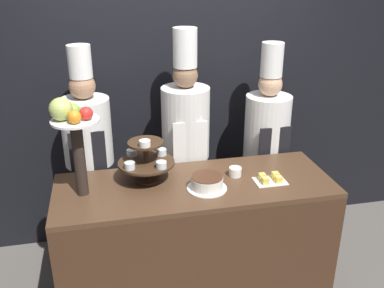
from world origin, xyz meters
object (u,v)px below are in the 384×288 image
at_px(cake_round, 207,183).
at_px(chef_center_left, 186,140).
at_px(chef_left, 89,153).
at_px(tiered_stand, 146,159).
at_px(cake_square_tray, 270,179).
at_px(chef_center_right, 266,142).
at_px(fruit_pedestal, 73,129).
at_px(cup_white, 235,172).

height_order(cake_round, chef_center_left, chef_center_left).
bearing_deg(cake_round, chef_left, 139.64).
bearing_deg(chef_center_left, tiered_stand, -128.53).
xyz_separation_m(cake_square_tray, chef_left, (-1.21, 0.64, 0.03)).
distance_m(chef_center_left, chef_center_right, 0.69).
bearing_deg(chef_center_left, cake_square_tray, -54.43).
height_order(chef_center_left, chef_center_right, chef_center_left).
distance_m(cake_round, cake_square_tray, 0.45).
height_order(tiered_stand, chef_center_right, chef_center_right).
distance_m(tiered_stand, fruit_pedestal, 0.54).
relative_size(fruit_pedestal, cake_round, 2.44).
bearing_deg(tiered_stand, cake_square_tray, -12.92).
bearing_deg(cake_square_tray, chef_left, 152.02).
distance_m(tiered_stand, chef_left, 0.61).
distance_m(cake_round, cup_white, 0.28).
height_order(fruit_pedestal, cake_square_tray, fruit_pedestal).
xyz_separation_m(chef_center_left, chef_center_right, (0.68, -0.00, -0.08)).
height_order(cake_square_tray, chef_center_left, chef_center_left).
xyz_separation_m(cake_round, chef_center_right, (0.67, 0.65, -0.04)).
height_order(fruit_pedestal, chef_left, chef_left).
distance_m(cup_white, chef_center_right, 0.67).
height_order(fruit_pedestal, chef_center_right, chef_center_right).
bearing_deg(cake_square_tray, chef_center_right, 71.09).
relative_size(chef_left, chef_center_left, 0.95).
xyz_separation_m(tiered_stand, chef_left, (-0.39, 0.46, -0.12)).
bearing_deg(cake_round, cake_square_tray, 0.70).
xyz_separation_m(fruit_pedestal, chef_left, (0.06, 0.55, -0.41)).
xyz_separation_m(fruit_pedestal, chef_center_right, (1.49, 0.55, -0.45)).
distance_m(tiered_stand, cup_white, 0.63).
xyz_separation_m(cake_round, chef_left, (-0.77, 0.65, 0.00)).
xyz_separation_m(tiered_stand, cake_square_tray, (0.82, -0.19, -0.14)).
xyz_separation_m(tiered_stand, cup_white, (0.62, -0.05, -0.13)).
xyz_separation_m(cake_round, chef_center_left, (-0.01, 0.65, 0.04)).
relative_size(cake_square_tray, chef_center_left, 0.11).
bearing_deg(tiered_stand, cake_round, -27.40).
bearing_deg(chef_center_right, chef_left, 180.00).
distance_m(fruit_pedestal, cup_white, 1.14).
relative_size(tiered_stand, chef_center_left, 0.20).
bearing_deg(chef_center_right, cake_square_tray, -108.91).
bearing_deg(cake_round, chef_center_right, 44.17).
bearing_deg(cup_white, chef_left, 153.09).
bearing_deg(chef_left, cake_square_tray, -27.98).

